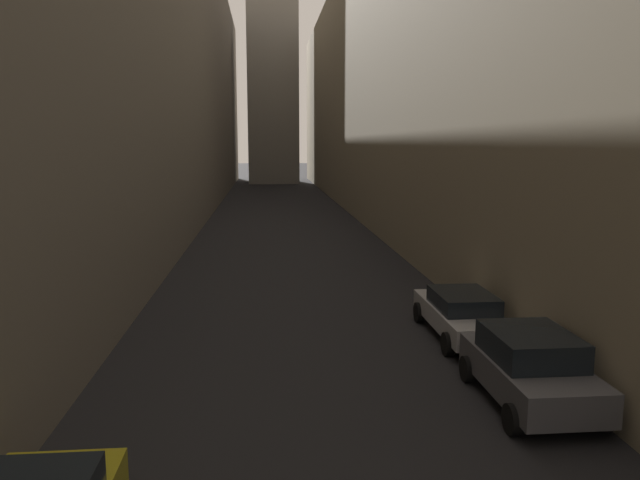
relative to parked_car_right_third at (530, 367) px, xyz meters
The scene contains 5 objects.
ground_plane 31.12m from the parked_car_right_third, 98.13° to the left, with size 264.00×264.00×0.00m, color black.
building_block_left 38.02m from the parked_car_right_third, 116.04° to the left, with size 12.25×108.00×22.89m, color #60594F.
building_block_right 35.20m from the parked_car_right_third, 75.45° to the left, with size 14.82×108.00×20.75m, color gray.
parked_car_right_third is the anchor object (origin of this frame).
parked_car_right_far 4.67m from the parked_car_right_third, 90.00° to the left, with size 1.93×4.57×1.36m.
Camera 1 is at (-1.25, 5.03, 5.62)m, focal length 34.36 mm.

